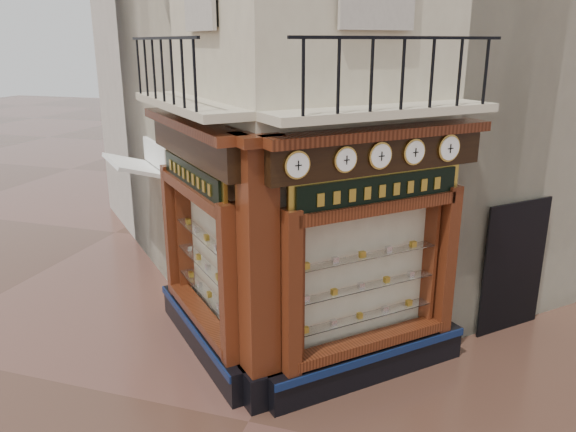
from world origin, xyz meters
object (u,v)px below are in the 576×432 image
at_px(signboard_left, 192,176).
at_px(clock_a, 297,165).
at_px(clock_b, 345,160).
at_px(corner_pilaster, 259,280).
at_px(clock_d, 414,152).
at_px(signboard_right, 379,190).
at_px(clock_e, 449,148).
at_px(clock_c, 380,156).
at_px(awning, 144,284).

bearing_deg(signboard_left, clock_a, -162.69).
bearing_deg(clock_b, corner_pilaster, 158.51).
bearing_deg(clock_b, clock_a, -180.00).
bearing_deg(clock_a, clock_b, 0.00).
bearing_deg(clock_d, signboard_right, 167.15).
height_order(corner_pilaster, clock_e, corner_pilaster).
relative_size(clock_c, signboard_left, 0.19).
xyz_separation_m(clock_a, signboard_left, (-2.02, 1.06, -0.52)).
height_order(clock_a, awning, clock_a).
xyz_separation_m(clock_c, signboard_left, (-2.93, 0.15, -0.52)).
height_order(clock_a, clock_b, clock_a).
xyz_separation_m(corner_pilaster, clock_a, (0.56, -0.05, 1.67)).
distance_m(clock_d, signboard_right, 0.72).
bearing_deg(corner_pilaster, awning, 95.72).
distance_m(awning, signboard_right, 6.54).
xyz_separation_m(awning, signboard_left, (2.42, -2.16, 3.10)).
height_order(clock_b, clock_d, clock_d).
distance_m(clock_a, clock_e, 2.52).
distance_m(corner_pilaster, clock_e, 3.36).
xyz_separation_m(clock_e, signboard_right, (-0.88, -0.72, -0.52)).
bearing_deg(clock_a, clock_c, 0.00).
bearing_deg(clock_a, signboard_left, 107.31).
bearing_deg(clock_a, signboard_right, 4.55).
height_order(awning, signboard_right, signboard_right).
height_order(clock_c, signboard_right, clock_c).
relative_size(clock_a, clock_b, 1.04).
relative_size(clock_c, signboard_right, 0.18).
bearing_deg(clock_a, awning, 99.04).
xyz_separation_m(corner_pilaster, awning, (-3.88, 3.17, -1.95)).
height_order(clock_e, signboard_right, clock_e).
bearing_deg(awning, corner_pilaster, -174.28).
xyz_separation_m(clock_a, clock_e, (1.78, 1.78, 0.00)).
bearing_deg(clock_c, clock_d, -0.00).
bearing_deg(awning, clock_d, -153.21).
distance_m(awning, signboard_left, 4.49).
height_order(clock_a, clock_e, clock_e).
bearing_deg(clock_b, clock_d, -0.00).
distance_m(corner_pilaster, awning, 5.38).
relative_size(clock_a, signboard_right, 0.17).
relative_size(clock_a, clock_c, 0.97).
xyz_separation_m(clock_a, awning, (-4.44, 3.22, -3.62)).
bearing_deg(clock_b, clock_e, 0.00).
distance_m(corner_pilaster, clock_d, 2.82).
bearing_deg(clock_c, signboard_right, 47.41).
xyz_separation_m(clock_b, clock_e, (1.27, 1.27, 0.00)).
distance_m(clock_a, awning, 6.57).
xyz_separation_m(clock_e, signboard_left, (-3.80, -0.72, -0.52)).
distance_m(clock_c, clock_d, 0.59).
bearing_deg(clock_b, awning, 106.31).
height_order(clock_e, signboard_left, clock_e).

